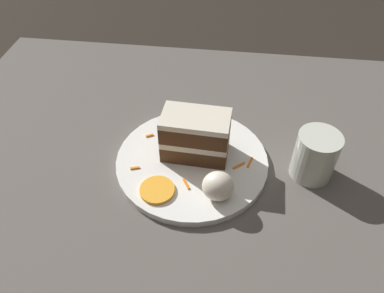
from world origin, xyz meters
The scene contains 8 objects.
ground_plane centered at (0.00, 0.00, 0.00)m, with size 6.00×6.00×0.00m, color black.
dining_table centered at (0.00, 0.00, 0.01)m, with size 1.11×0.95×0.03m, color #56514C.
plate centered at (0.01, 0.04, 0.03)m, with size 0.29×0.29×0.01m, color white.
cake_slice centered at (0.01, 0.06, 0.09)m, with size 0.13×0.08×0.09m.
cream_dollop centered at (0.07, -0.04, 0.07)m, with size 0.06×0.05×0.05m, color silver.
orange_garnish centered at (-0.04, -0.05, 0.05)m, with size 0.06×0.06×0.01m, color orange.
carrot_shreds_scatter centered at (0.00, 0.06, 0.04)m, with size 0.23×0.17×0.00m.
drinking_glass centered at (0.24, 0.04, 0.07)m, with size 0.08×0.08×0.09m.
Camera 1 is at (0.07, -0.46, 0.57)m, focal length 35.00 mm.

